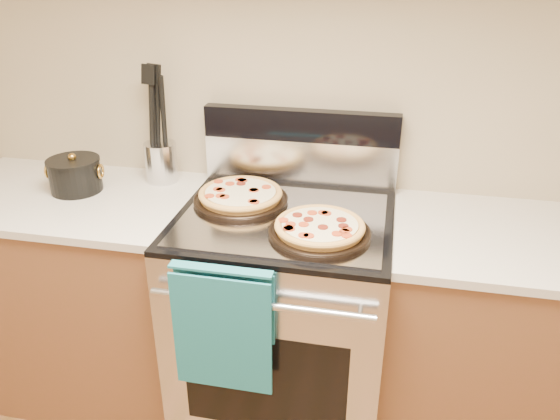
% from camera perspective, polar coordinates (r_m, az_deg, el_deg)
% --- Properties ---
extents(wall_back, '(4.00, 0.00, 4.00)m').
position_cam_1_polar(wall_back, '(2.12, 2.46, 14.10)').
color(wall_back, tan).
rests_on(wall_back, ground).
extents(range_body, '(0.76, 0.68, 0.90)m').
position_cam_1_polar(range_body, '(2.18, 0.44, -11.76)').
color(range_body, '#B7B7BC').
rests_on(range_body, ground).
extents(oven_window, '(0.56, 0.01, 0.40)m').
position_cam_1_polar(oven_window, '(1.93, -1.63, -17.68)').
color(oven_window, black).
rests_on(oven_window, range_body).
extents(cooktop, '(0.76, 0.68, 0.02)m').
position_cam_1_polar(cooktop, '(1.93, 0.49, -0.87)').
color(cooktop, black).
rests_on(cooktop, range_body).
extents(backsplash_lower, '(0.76, 0.06, 0.18)m').
position_cam_1_polar(backsplash_lower, '(2.17, 2.12, 5.08)').
color(backsplash_lower, silver).
rests_on(backsplash_lower, cooktop).
extents(backsplash_upper, '(0.76, 0.06, 0.12)m').
position_cam_1_polar(backsplash_upper, '(2.13, 2.18, 8.86)').
color(backsplash_upper, black).
rests_on(backsplash_upper, backsplash_lower).
extents(oven_handle, '(0.70, 0.03, 0.03)m').
position_cam_1_polar(oven_handle, '(1.68, -2.10, -9.87)').
color(oven_handle, silver).
rests_on(oven_handle, range_body).
extents(dish_towel, '(0.32, 0.05, 0.42)m').
position_cam_1_polar(dish_towel, '(1.76, -5.92, -12.01)').
color(dish_towel, '#166E69').
rests_on(dish_towel, oven_handle).
extents(foil_sheet, '(0.70, 0.55, 0.01)m').
position_cam_1_polar(foil_sheet, '(1.90, 0.31, -0.91)').
color(foil_sheet, gray).
rests_on(foil_sheet, cooktop).
extents(cabinet_left, '(1.00, 0.62, 0.88)m').
position_cam_1_polar(cabinet_left, '(2.50, -19.83, -8.33)').
color(cabinet_left, brown).
rests_on(cabinet_left, ground).
extents(countertop_left, '(1.02, 0.64, 0.03)m').
position_cam_1_polar(countertop_left, '(2.29, -21.50, 1.20)').
color(countertop_left, beige).
rests_on(countertop_left, cabinet_left).
extents(cabinet_right, '(1.00, 0.62, 0.88)m').
position_cam_1_polar(cabinet_right, '(2.25, 23.83, -13.33)').
color(cabinet_right, brown).
rests_on(cabinet_right, ground).
extents(countertop_right, '(1.02, 0.64, 0.03)m').
position_cam_1_polar(countertop_right, '(2.01, 26.11, -3.08)').
color(countertop_right, beige).
rests_on(countertop_right, cabinet_right).
extents(pepperoni_pizza_back, '(0.39, 0.39, 0.05)m').
position_cam_1_polar(pepperoni_pizza_back, '(2.02, -4.14, 1.47)').
color(pepperoni_pizza_back, '#C9823D').
rests_on(pepperoni_pizza_back, foil_sheet).
extents(pepperoni_pizza_front, '(0.34, 0.34, 0.04)m').
position_cam_1_polar(pepperoni_pizza_front, '(1.79, 4.16, -1.94)').
color(pepperoni_pizza_front, '#C9823D').
rests_on(pepperoni_pizza_front, foil_sheet).
extents(utensil_crock, '(0.16, 0.16, 0.16)m').
position_cam_1_polar(utensil_crock, '(2.27, -12.30, 4.92)').
color(utensil_crock, silver).
rests_on(utensil_crock, countertop_left).
extents(saucepan, '(0.23, 0.23, 0.12)m').
position_cam_1_polar(saucepan, '(2.28, -20.60, 3.32)').
color(saucepan, black).
rests_on(saucepan, countertop_left).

